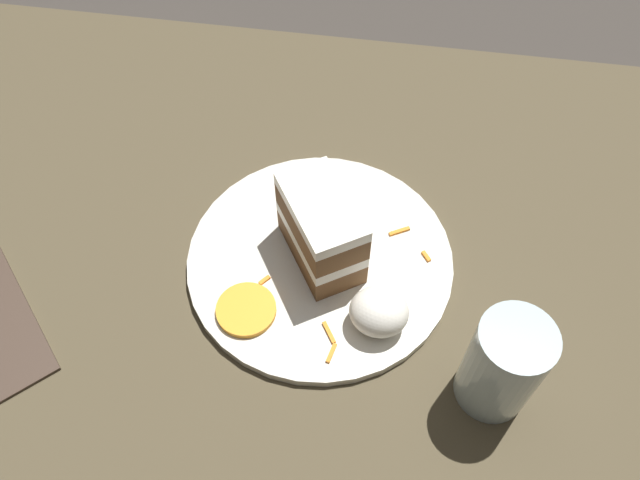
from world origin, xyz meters
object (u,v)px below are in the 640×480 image
cake_slice (321,229)px  drinking_glass (501,369)px  orange_garnish (246,310)px  plate (320,259)px  cream_dollop (379,312)px

cake_slice → drinking_glass: (0.18, -0.12, -0.01)m
orange_garnish → plate: bearing=50.5°
cake_slice → drinking_glass: bearing=113.2°
cream_dollop → orange_garnish: (-0.13, -0.01, -0.02)m
plate → drinking_glass: 0.22m
cake_slice → cream_dollop: size_ratio=2.04×
plate → cake_slice: bearing=81.7°
cream_dollop → drinking_glass: size_ratio=0.51×
cream_dollop → orange_garnish: cream_dollop is taller
plate → orange_garnish: orange_garnish is taller
orange_garnish → drinking_glass: (0.24, -0.04, 0.03)m
cake_slice → cream_dollop: cake_slice is taller
drinking_glass → cream_dollop: bearing=156.2°
cake_slice → cream_dollop: 0.10m
plate → drinking_glass: size_ratio=2.49×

